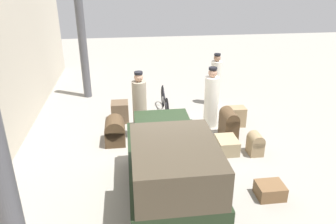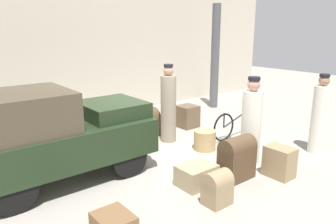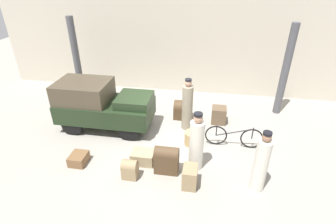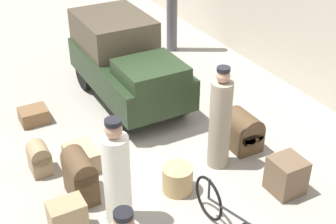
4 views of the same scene
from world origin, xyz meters
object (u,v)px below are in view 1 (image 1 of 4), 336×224
object	(u,v)px
truck	(170,166)
bicycle	(165,102)
conductor_in_dark_uniform	(211,100)
trunk_barrel_dark	(255,144)
suitcase_black_upright	(120,112)
trunk_large_brown	(229,123)
porter_lifting_near_truck	(140,108)
trunk_wicker_pale	(236,116)
wicker_basket	(174,123)
trunk_umber_medium	(227,145)
porter_standing_middle	(216,81)
suitcase_tan_flat	(270,190)
suitcase_small_leather	(115,131)

from	to	relation	value
truck	bicycle	distance (m)	4.55
conductor_in_dark_uniform	trunk_barrel_dark	bearing A→B (deg)	-157.42
suitcase_black_upright	trunk_large_brown	bearing A→B (deg)	-116.07
porter_lifting_near_truck	trunk_wicker_pale	distance (m)	2.88
wicker_basket	suitcase_black_upright	world-z (taller)	suitcase_black_upright
bicycle	trunk_barrel_dark	world-z (taller)	bicycle
wicker_basket	trunk_wicker_pale	bearing A→B (deg)	-87.11
trunk_umber_medium	trunk_large_brown	distance (m)	0.82
porter_standing_middle	suitcase_tan_flat	xyz separation A→B (m)	(-4.97, 0.18, -0.65)
trunk_umber_medium	suitcase_black_upright	size ratio (longest dim) A/B	1.07
conductor_in_dark_uniform	wicker_basket	bearing A→B (deg)	99.52
trunk_large_brown	suitcase_tan_flat	world-z (taller)	trunk_large_brown
trunk_wicker_pale	suitcase_black_upright	xyz separation A→B (m)	(0.74, 3.35, 0.02)
trunk_barrel_dark	suitcase_small_leather	bearing A→B (deg)	73.41
truck	wicker_basket	distance (m)	3.32
bicycle	trunk_barrel_dark	xyz separation A→B (m)	(-2.81, -1.91, -0.07)
truck	wicker_basket	xyz separation A→B (m)	(3.20, -0.55, -0.69)
trunk_umber_medium	trunk_barrel_dark	bearing A→B (deg)	-106.01
wicker_basket	porter_lifting_near_truck	world-z (taller)	porter_lifting_near_truck
truck	porter_standing_middle	bearing A→B (deg)	-23.85
trunk_barrel_dark	porter_standing_middle	bearing A→B (deg)	2.41
porter_standing_middle	conductor_in_dark_uniform	distance (m)	1.71
porter_lifting_near_truck	suitcase_tan_flat	xyz separation A→B (m)	(-2.89, -2.44, -0.71)
porter_standing_middle	suitcase_tan_flat	distance (m)	5.01
conductor_in_dark_uniform	suitcase_black_upright	bearing A→B (deg)	75.95
porter_lifting_near_truck	trunk_barrel_dark	bearing A→B (deg)	-114.28
conductor_in_dark_uniform	suitcase_tan_flat	xyz separation A→B (m)	(-3.35, -0.39, -0.66)
porter_standing_middle	conductor_in_dark_uniform	xyz separation A→B (m)	(-1.62, 0.57, 0.01)
truck	bicycle	xyz separation A→B (m)	(4.49, -0.45, -0.55)
porter_lifting_near_truck	trunk_umber_medium	bearing A→B (deg)	-116.71
conductor_in_dark_uniform	trunk_umber_medium	xyz separation A→B (m)	(-1.51, -0.05, -0.62)
truck	suitcase_tan_flat	size ratio (longest dim) A/B	5.93
truck	suitcase_black_upright	world-z (taller)	truck
truck	trunk_umber_medium	world-z (taller)	truck
suitcase_small_leather	trunk_large_brown	xyz separation A→B (m)	(-0.09, -3.04, 0.08)
porter_standing_middle	trunk_large_brown	world-z (taller)	porter_standing_middle
trunk_large_brown	suitcase_tan_flat	size ratio (longest dim) A/B	1.48
trunk_barrel_dark	wicker_basket	bearing A→B (deg)	49.77
porter_lifting_near_truck	trunk_large_brown	xyz separation A→B (m)	(-0.31, -2.36, -0.43)
porter_lifting_near_truck	suitcase_black_upright	size ratio (longest dim) A/B	3.07
porter_standing_middle	trunk_wicker_pale	bearing A→B (deg)	-174.14
wicker_basket	trunk_large_brown	size ratio (longest dim) A/B	0.62
wicker_basket	truck	bearing A→B (deg)	170.23
porter_standing_middle	suitcase_small_leather	world-z (taller)	porter_standing_middle
suitcase_tan_flat	truck	bearing A→B (deg)	91.05
porter_standing_middle	trunk_barrel_dark	xyz separation A→B (m)	(-3.32, -0.14, -0.51)
porter_lifting_near_truck	trunk_umber_medium	size ratio (longest dim) A/B	2.88
suitcase_black_upright	truck	bearing A→B (deg)	-166.63
bicycle	trunk_umber_medium	xyz separation A→B (m)	(-2.62, -1.24, -0.17)
truck	suitcase_black_upright	size ratio (longest dim) A/B	5.31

